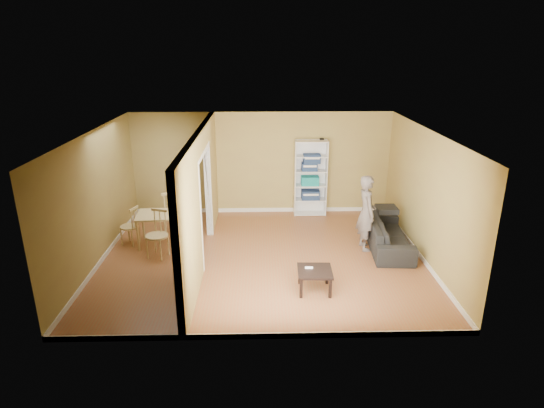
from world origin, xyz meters
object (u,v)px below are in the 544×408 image
Objects in this scene: bookshelf at (310,177)px; chair_far at (171,212)px; sofa at (388,230)px; chair_left at (129,225)px; person at (367,206)px; coffee_table at (315,273)px; chair_near at (157,234)px; dining_table at (164,217)px.

chair_far is at bearing -159.70° from bookshelf.
chair_left reaches higher than sofa.
person is 3.17× the size of coffee_table.
chair_near is at bearing 98.42° from sofa.
chair_far is (-3.33, -1.23, -0.44)m from bookshelf.
chair_near is 1.27m from chair_far.
chair_near reaches higher than chair_left.
sofa is 1.08× the size of person.
person is 4.42m from chair_far.
coffee_table is at bearing -6.78° from chair_near.
person is at bearing -4.53° from dining_table.
bookshelf is at bearing 28.73° from dining_table.
coffee_table is 3.71m from dining_table.
coffee_table is (-0.32, -3.95, -0.62)m from bookshelf.
chair_far is at bearing 83.47° from sofa.
dining_table is 0.67m from chair_near.
dining_table is (-4.83, 0.31, 0.24)m from sofa.
coffee_table is (-1.27, -1.76, -0.61)m from person.
sofa is 5.60m from chair_left.
sofa is 1.96× the size of chair_far.
sofa reaches higher than dining_table.
dining_table is (-3.36, -1.84, -0.34)m from bookshelf.
chair_far is (0.79, 0.61, 0.09)m from chair_left.
sofa is at bearing 106.16° from chair_left.
person is at bearing 153.23° from chair_far.
dining_table is at bearing 80.53° from person.
person is 4.34m from dining_table.
sofa is 4.87m from chair_near.
person is at bearing 105.46° from chair_left.
bookshelf is 4.55m from chair_left.
sofa is 0.76m from person.
person is 1.69× the size of dining_table.
chair_near is 0.95× the size of chair_far.
bookshelf is at bearing 54.91° from chair_near.
person reaches higher than coffee_table.
bookshelf is 4.01m from coffee_table.
chair_left is (-5.59, 0.31, 0.04)m from sofa.
bookshelf is (-0.96, 2.18, 0.01)m from person.
person reaches higher than chair_near.
dining_table is at bearing 106.41° from chair_near.
person reaches higher than chair_far.
chair_near reaches higher than dining_table.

